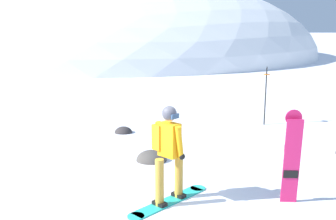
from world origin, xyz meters
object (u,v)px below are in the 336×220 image
(snowboarder_main, at_px, (168,151))
(piste_marker_near, at_px, (266,91))
(rock_dark, at_px, (151,161))
(spare_snowboard, at_px, (292,157))
(rock_small, at_px, (124,133))

(snowboarder_main, xyz_separation_m, piste_marker_near, (2.71, 5.63, 0.13))
(snowboarder_main, distance_m, piste_marker_near, 6.25)
(snowboarder_main, relative_size, rock_dark, 2.45)
(spare_snowboard, xyz_separation_m, piste_marker_near, (0.61, 5.59, 0.20))
(snowboarder_main, xyz_separation_m, rock_small, (-1.50, 4.46, -0.92))
(snowboarder_main, relative_size, spare_snowboard, 1.03)
(rock_dark, bearing_deg, rock_small, 113.43)
(piste_marker_near, height_order, rock_small, piste_marker_near)
(spare_snowboard, bearing_deg, piste_marker_near, 83.80)
(spare_snowboard, distance_m, rock_small, 5.77)
(rock_small, bearing_deg, rock_dark, -66.57)
(snowboarder_main, height_order, rock_small, snowboarder_main)
(spare_snowboard, bearing_deg, rock_dark, 141.30)
(piste_marker_near, height_order, rock_dark, piste_marker_near)
(piste_marker_near, distance_m, rock_dark, 4.86)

